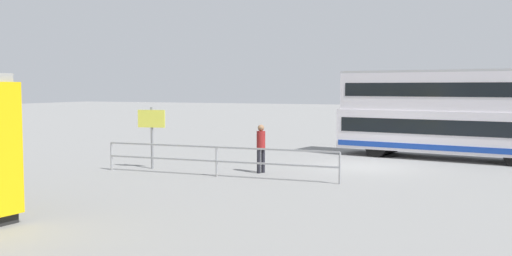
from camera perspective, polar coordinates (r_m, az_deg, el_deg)
The scene contains 5 objects.
ground_plane at distance 23.64m, azimuth 10.93°, elevation -3.73°, with size 160.00×160.00×0.00m, color gray.
double_decker_bus at distance 26.74m, azimuth 18.83°, elevation 1.30°, with size 10.27×4.02×3.91m.
pedestrian_near_railing at distance 21.32m, azimuth 0.49°, elevation -1.68°, with size 0.42×0.42×1.79m.
pedestrian_railing at distance 20.54m, azimuth -3.91°, elevation -2.73°, with size 8.95×0.35×1.08m.
info_sign at distance 22.74m, azimuth -10.24°, elevation 0.18°, with size 1.10×0.24×2.39m.
Camera 1 is at (-4.94, 22.90, 3.17)m, focal length 40.61 mm.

